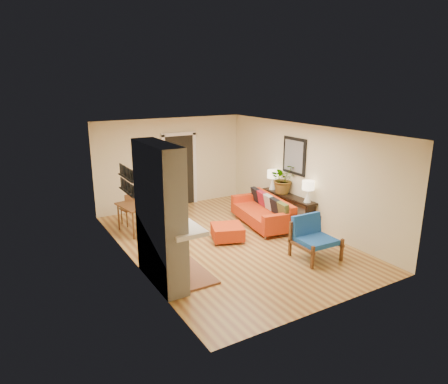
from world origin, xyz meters
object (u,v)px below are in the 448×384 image
(sofa, at_px, (264,212))
(houseplant, at_px, (283,179))
(lamp_near, at_px, (308,189))
(lamp_far, at_px, (273,177))
(ottoman, at_px, (227,232))
(console_table, at_px, (288,201))
(blue_chair, at_px, (312,235))
(dining_table, at_px, (138,210))

(sofa, relative_size, houseplant, 2.67)
(lamp_near, height_order, lamp_far, same)
(ottoman, bearing_deg, console_table, 7.98)
(blue_chair, height_order, dining_table, blue_chair)
(sofa, distance_m, console_table, 0.73)
(console_table, xyz_separation_m, lamp_far, (0.00, 0.71, 0.49))
(dining_table, bearing_deg, sofa, -21.69)
(console_table, height_order, lamp_near, lamp_near)
(lamp_far, bearing_deg, ottoman, -154.02)
(dining_table, distance_m, lamp_far, 3.73)
(ottoman, relative_size, lamp_near, 1.68)
(blue_chair, xyz_separation_m, dining_table, (-2.70, 3.27, 0.09))
(blue_chair, bearing_deg, ottoman, 123.35)
(ottoman, height_order, dining_table, dining_table)
(dining_table, relative_size, houseplant, 2.05)
(lamp_far, distance_m, houseplant, 0.48)
(sofa, xyz_separation_m, dining_table, (-2.97, 1.18, 0.22))
(houseplant, bearing_deg, lamp_near, -89.40)
(ottoman, relative_size, console_table, 0.49)
(console_table, bearing_deg, lamp_near, -90.00)
(lamp_near, bearing_deg, houseplant, 90.60)
(lamp_near, relative_size, lamp_far, 1.00)
(sofa, relative_size, ottoman, 2.35)
(lamp_near, xyz_separation_m, lamp_far, (0.00, 1.42, 0.00))
(blue_chair, bearing_deg, lamp_near, 52.52)
(sofa, xyz_separation_m, houseplant, (0.67, 0.10, 0.77))
(ottoman, relative_size, blue_chair, 1.03)
(dining_table, bearing_deg, console_table, -19.84)
(blue_chair, relative_size, dining_table, 0.53)
(console_table, distance_m, lamp_far, 0.86)
(lamp_far, bearing_deg, houseplant, -91.21)
(dining_table, distance_m, console_table, 3.88)
(console_table, height_order, houseplant, houseplant)
(blue_chair, bearing_deg, lamp_far, 70.39)
(sofa, bearing_deg, dining_table, 158.31)
(dining_table, bearing_deg, blue_chair, -50.38)
(houseplant, bearing_deg, blue_chair, -113.23)
(console_table, height_order, lamp_far, lamp_far)
(dining_table, bearing_deg, houseplant, -16.58)
(sofa, distance_m, ottoman, 1.44)
(lamp_far, bearing_deg, console_table, -90.00)
(lamp_far, bearing_deg, dining_table, 170.53)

